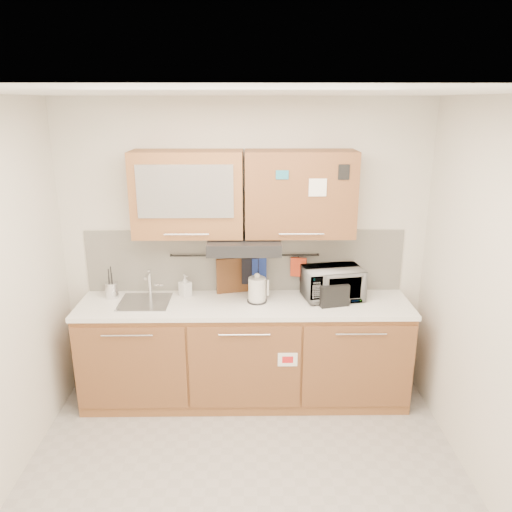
{
  "coord_description": "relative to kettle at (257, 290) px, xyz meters",
  "views": [
    {
      "loc": [
        0.05,
        -2.74,
        2.56
      ],
      "look_at": [
        0.1,
        1.05,
        1.38
      ],
      "focal_mm": 35.0,
      "sensor_mm": 36.0,
      "label": 1
    }
  ],
  "objects": [
    {
      "name": "backsplash",
      "position": [
        -0.11,
        0.28,
        0.18
      ],
      "size": [
        2.8,
        0.02,
        0.56
      ],
      "primitive_type": "cube",
      "color": "silver",
      "rests_on": "countertop"
    },
    {
      "name": "kettle",
      "position": [
        0.0,
        0.0,
        0.0
      ],
      "size": [
        0.2,
        0.19,
        0.26
      ],
      "rotation": [
        0.0,
        0.0,
        0.33
      ],
      "color": "silver",
      "rests_on": "countertop"
    },
    {
      "name": "wall_back",
      "position": [
        -0.11,
        0.29,
        0.28
      ],
      "size": [
        3.2,
        0.0,
        3.2
      ],
      "primitive_type": "plane",
      "rotation": [
        1.57,
        0.0,
        0.0
      ],
      "color": "silver",
      "rests_on": "ground"
    },
    {
      "name": "countertop",
      "position": [
        -0.11,
        -0.02,
        -0.12
      ],
      "size": [
        2.82,
        0.62,
        0.04
      ],
      "primitive_type": "cube",
      "color": "white",
      "rests_on": "base_cabinet"
    },
    {
      "name": "floor",
      "position": [
        -0.11,
        -1.21,
        -1.02
      ],
      "size": [
        3.2,
        3.2,
        0.0
      ],
      "primitive_type": "plane",
      "color": "#9E9993",
      "rests_on": "ground"
    },
    {
      "name": "cutting_board",
      "position": [
        -0.19,
        0.22,
        0.01
      ],
      "size": [
        0.33,
        0.1,
        0.41
      ],
      "primitive_type": "cube",
      "rotation": [
        0.0,
        0.0,
        0.24
      ],
      "color": "brown",
      "rests_on": "utensil_rail"
    },
    {
      "name": "upper_cabinets",
      "position": [
        -0.11,
        0.11,
        0.81
      ],
      "size": [
        1.82,
        0.37,
        0.7
      ],
      "color": "#946034",
      "rests_on": "wall_back"
    },
    {
      "name": "utensil_crock",
      "position": [
        -1.26,
        0.11,
        -0.03
      ],
      "size": [
        0.13,
        0.13,
        0.28
      ],
      "rotation": [
        0.0,
        0.0,
        -0.18
      ],
      "color": "silver",
      "rests_on": "countertop"
    },
    {
      "name": "utensil_rail",
      "position": [
        -0.11,
        0.24,
        0.24
      ],
      "size": [
        1.3,
        0.02,
        0.02
      ],
      "primitive_type": "cylinder",
      "rotation": [
        0.0,
        1.57,
        0.0
      ],
      "color": "black",
      "rests_on": "backsplash"
    },
    {
      "name": "microwave",
      "position": [
        0.65,
        0.08,
        0.03
      ],
      "size": [
        0.55,
        0.42,
        0.27
      ],
      "primitive_type": "imported",
      "rotation": [
        0.0,
        0.0,
        0.18
      ],
      "color": "#999999",
      "rests_on": "countertop"
    },
    {
      "name": "ceiling",
      "position": [
        -0.11,
        -1.21,
        1.58
      ],
      "size": [
        3.2,
        3.2,
        0.0
      ],
      "primitive_type": "plane",
      "rotation": [
        3.14,
        0.0,
        0.0
      ],
      "color": "white",
      "rests_on": "wall_back"
    },
    {
      "name": "pot_holder",
      "position": [
        0.37,
        0.22,
        0.13
      ],
      "size": [
        0.14,
        0.05,
        0.17
      ],
      "primitive_type": "cube",
      "rotation": [
        0.0,
        0.0,
        -0.2
      ],
      "color": "red",
      "rests_on": "utensil_rail"
    },
    {
      "name": "range_hood",
      "position": [
        -0.11,
        0.04,
        0.4
      ],
      "size": [
        0.6,
        0.46,
        0.1
      ],
      "primitive_type": "cube",
      "color": "black",
      "rests_on": "upper_cabinets"
    },
    {
      "name": "toaster",
      "position": [
        0.63,
        -0.07,
        -0.01
      ],
      "size": [
        0.27,
        0.2,
        0.18
      ],
      "rotation": [
        0.0,
        0.0,
        0.23
      ],
      "color": "black",
      "rests_on": "countertop"
    },
    {
      "name": "sink",
      "position": [
        -0.96,
        -0.0,
        -0.1
      ],
      "size": [
        0.42,
        0.4,
        0.26
      ],
      "color": "silver",
      "rests_on": "countertop"
    },
    {
      "name": "wall_right",
      "position": [
        1.49,
        -1.21,
        0.28
      ],
      "size": [
        0.0,
        3.0,
        3.0
      ],
      "primitive_type": "plane",
      "rotation": [
        1.57,
        0.0,
        -1.57
      ],
      "color": "silver",
      "rests_on": "ground"
    },
    {
      "name": "base_cabinet",
      "position": [
        -0.11,
        -0.02,
        -0.62
      ],
      "size": [
        2.8,
        0.64,
        0.88
      ],
      "color": "#946034",
      "rests_on": "floor"
    },
    {
      "name": "oven_mitt",
      "position": [
        0.02,
        0.22,
        0.11
      ],
      "size": [
        0.13,
        0.06,
        0.22
      ],
      "primitive_type": "cube",
      "rotation": [
        0.0,
        0.0,
        0.25
      ],
      "color": "navy",
      "rests_on": "utensil_rail"
    },
    {
      "name": "dark_pouch",
      "position": [
        -0.06,
        0.22,
        0.1
      ],
      "size": [
        0.15,
        0.05,
        0.24
      ],
      "primitive_type": "cube",
      "rotation": [
        0.0,
        0.0,
        0.04
      ],
      "color": "black",
      "rests_on": "utensil_rail"
    },
    {
      "name": "soap_bottle",
      "position": [
        -0.63,
        0.14,
        -0.01
      ],
      "size": [
        0.12,
        0.12,
        0.19
      ],
      "primitive_type": "imported",
      "rotation": [
        0.0,
        0.0,
        0.71
      ],
      "color": "#999999",
      "rests_on": "countertop"
    }
  ]
}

